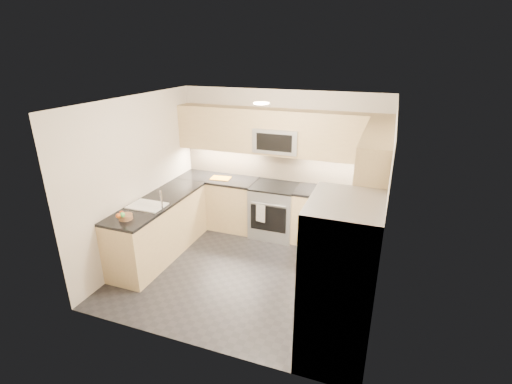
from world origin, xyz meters
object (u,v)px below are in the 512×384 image
at_px(gas_range, 274,211).
at_px(utensil_bowl, 368,194).
at_px(refrigerator, 339,283).
at_px(microwave, 278,140).
at_px(fruit_basket, 126,217).
at_px(cutting_board, 221,178).

bearing_deg(gas_range, utensil_bowl, -3.87).
bearing_deg(refrigerator, microwave, 119.62).
bearing_deg(utensil_bowl, fruit_basket, -148.24).
distance_m(utensil_bowl, cutting_board, 2.57).
bearing_deg(refrigerator, gas_range, 120.88).
xyz_separation_m(microwave, fruit_basket, (-1.51, -2.12, -0.73)).
bearing_deg(fruit_basket, gas_range, 52.92).
bearing_deg(utensil_bowl, microwave, 171.55).
relative_size(microwave, utensil_bowl, 2.76).
distance_m(gas_range, utensil_bowl, 1.65).
height_order(microwave, cutting_board, microwave).
relative_size(refrigerator, fruit_basket, 9.56).
relative_size(microwave, refrigerator, 0.42).
bearing_deg(cutting_board, utensil_bowl, -2.19).
height_order(gas_range, utensil_bowl, utensil_bowl).
bearing_deg(utensil_bowl, refrigerator, -92.39).
height_order(gas_range, cutting_board, cutting_board).
bearing_deg(cutting_board, fruit_basket, -103.91).
relative_size(microwave, cutting_board, 2.22).
xyz_separation_m(gas_range, refrigerator, (1.45, -2.43, 0.45)).
xyz_separation_m(gas_range, utensil_bowl, (1.55, -0.10, 0.56)).
xyz_separation_m(refrigerator, fruit_basket, (-2.96, 0.43, 0.07)).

